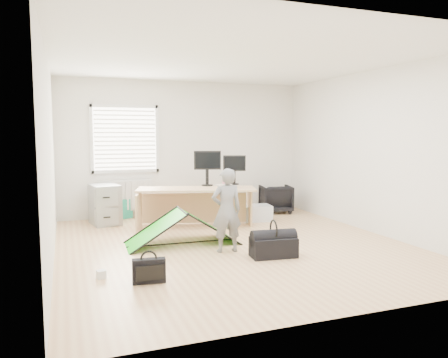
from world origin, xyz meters
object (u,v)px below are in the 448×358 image
object	(u,v)px
laptop_bag	(149,271)
duffel_bag	(273,247)
monitor_right	(234,174)
office_chair	(276,199)
person	(227,210)
thermos	(224,178)
desk	(196,208)
monitor_left	(207,173)
kite	(182,227)
filing_cabinet	(105,204)
storage_crate	(257,213)

from	to	relation	value
laptop_bag	duffel_bag	xyz separation A→B (m)	(1.76, 0.45, -0.00)
monitor_right	laptop_bag	bearing A→B (deg)	-110.39
office_chair	person	xyz separation A→B (m)	(-2.04, -2.51, 0.30)
office_chair	thermos	bearing A→B (deg)	34.81
desk	monitor_left	size ratio (longest dim) A/B	4.20
kite	monitor_left	bearing A→B (deg)	60.67
filing_cabinet	duffel_bag	world-z (taller)	filing_cabinet
filing_cabinet	thermos	bearing A→B (deg)	-25.01
office_chair	kite	size ratio (longest dim) A/B	0.38
desk	monitor_right	size ratio (longest dim) A/B	4.91
monitor_right	filing_cabinet	bearing A→B (deg)	-177.66
desk	thermos	bearing A→B (deg)	41.60
monitor_left	laptop_bag	size ratio (longest dim) A/B	1.34
desk	thermos	xyz separation A→B (m)	(0.62, 0.29, 0.48)
monitor_left	storage_crate	bearing A→B (deg)	9.80
filing_cabinet	monitor_left	bearing A→B (deg)	-28.21
monitor_left	laptop_bag	xyz separation A→B (m)	(-1.61, -2.85, -0.80)
desk	kite	size ratio (longest dim) A/B	1.24
storage_crate	monitor_left	bearing A→B (deg)	174.39
filing_cabinet	duffel_bag	bearing A→B (deg)	-67.07
person	desk	bearing A→B (deg)	-88.03
desk	laptop_bag	xyz separation A→B (m)	(-1.32, -2.58, -0.21)
monitor_left	thermos	size ratio (longest dim) A/B	1.96
monitor_right	storage_crate	bearing A→B (deg)	2.94
thermos	person	xyz separation A→B (m)	(-0.68, -1.96, -0.24)
person	storage_crate	size ratio (longest dim) A/B	2.21
storage_crate	laptop_bag	bearing A→B (deg)	-132.89
monitor_left	filing_cabinet	bearing A→B (deg)	177.15
thermos	kite	bearing A→B (deg)	-131.03
monitor_right	person	xyz separation A→B (m)	(-0.88, -1.95, -0.31)
person	kite	bearing A→B (deg)	-49.11
laptop_bag	storage_crate	bearing A→B (deg)	54.58
office_chair	desk	bearing A→B (deg)	35.80
monitor_left	office_chair	world-z (taller)	monitor_left
filing_cabinet	monitor_left	size ratio (longest dim) A/B	1.48
desk	filing_cabinet	distance (m)	1.72
monitor_right	person	size ratio (longest dim) A/B	0.36
desk	filing_cabinet	xyz separation A→B (m)	(-1.49, 0.86, 0.01)
storage_crate	thermos	bearing A→B (deg)	169.76
desk	storage_crate	size ratio (longest dim) A/B	3.86
duffel_bag	office_chair	bearing A→B (deg)	68.76
kite	storage_crate	world-z (taller)	kite
monitor_right	person	bearing A→B (deg)	-97.81
duffel_bag	storage_crate	bearing A→B (deg)	77.07
person	kite	world-z (taller)	person
laptop_bag	monitor_right	bearing A→B (deg)	60.68
thermos	storage_crate	distance (m)	0.93
person	laptop_bag	xyz separation A→B (m)	(-1.26, -0.91, -0.45)
person	office_chair	bearing A→B (deg)	-125.20
monitor_left	person	distance (m)	2.00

